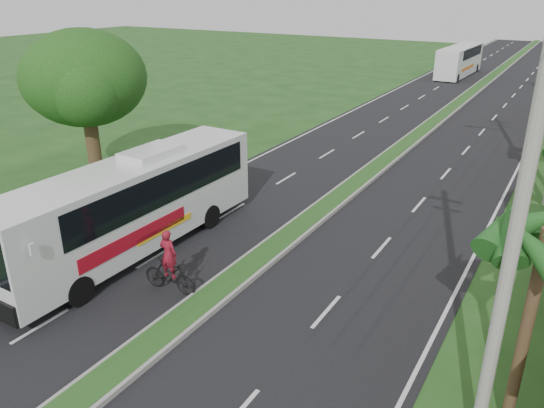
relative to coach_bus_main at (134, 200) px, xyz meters
The scene contains 10 objects.
ground 7.10m from the coach_bus_main, 49.20° to the right, with size 180.00×180.00×0.00m, color #204619.
road_asphalt 15.64m from the coach_bus_main, 73.35° to the left, with size 14.00×160.00×0.02m, color black.
median_strip 15.62m from the coach_bus_main, 73.35° to the left, with size 1.20×160.00×0.18m.
lane_edge_left 15.16m from the coach_bus_main, 98.64° to the left, with size 0.12×160.00×0.01m, color silver.
lane_edge_right 18.68m from the coach_bus_main, 53.12° to the left, with size 0.12×160.00×0.01m, color silver.
shade_tree 9.56m from the coach_bus_main, 147.59° to the left, with size 6.30×6.00×7.54m.
utility_pole_a 13.80m from the coach_bus_main, 13.67° to the right, with size 1.60×0.28×11.00m.
coach_bus_main is the anchor object (origin of this frame).
coach_bus_far 48.86m from the coach_bus_main, 88.89° to the left, with size 2.68×10.86×3.14m.
motorcyclist 3.66m from the coach_bus_main, 28.97° to the right, with size 2.02×0.73×2.23m.
Camera 1 is at (9.11, -7.81, 9.41)m, focal length 35.00 mm.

